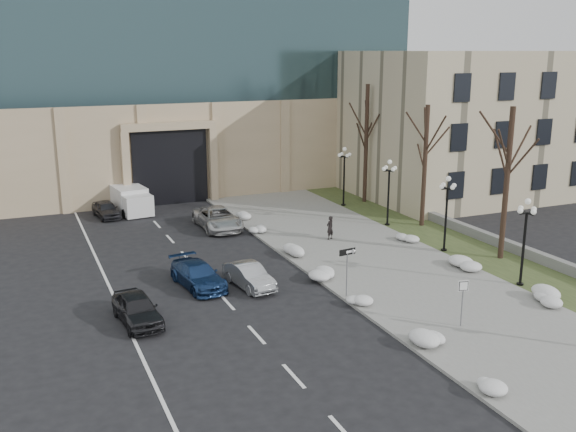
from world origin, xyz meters
name	(u,v)px	position (x,y,z in m)	size (l,w,h in m)	color
ground	(466,367)	(0.00, 0.00, 0.00)	(160.00, 160.00, 0.00)	black
sidewalk	(364,254)	(3.50, 14.00, 0.06)	(9.00, 40.00, 0.12)	gray
curb	(296,263)	(-1.00, 14.00, 0.07)	(0.30, 40.00, 0.14)	gray
grass_strip	(451,242)	(10.00, 14.00, 0.05)	(4.00, 40.00, 0.10)	#344221
stone_wall	(457,226)	(12.00, 16.00, 0.35)	(0.50, 30.00, 0.70)	slate
classical_building	(468,120)	(22.00, 27.98, 6.00)	(22.00, 18.12, 12.00)	tan
car_a	(137,309)	(-11.00, 9.35, 0.69)	(1.62, 4.03, 1.37)	black
car_b	(249,276)	(-4.77, 11.60, 0.62)	(1.32, 3.79, 1.25)	#999CA0
car_c	(198,275)	(-7.20, 12.74, 0.65)	(1.81, 4.45, 1.29)	navy
car_d	(218,218)	(-2.82, 23.23, 0.74)	(2.45, 5.31, 1.48)	#B8B8B8
car_e	(106,209)	(-9.50, 29.49, 0.62)	(1.47, 3.66, 1.25)	#2A2B2F
pedestrian	(330,228)	(2.95, 17.44, 0.89)	(0.57, 0.37, 1.55)	black
box_truck	(128,199)	(-7.60, 30.98, 0.94)	(2.82, 6.32, 1.94)	silver
one_way_sign	(350,257)	(-0.74, 8.12, 2.16)	(0.99, 0.28, 2.62)	slate
keep_sign	(463,294)	(2.08, 2.97, 1.67)	(0.48, 0.16, 2.27)	slate
snow_clump_a	(491,389)	(-0.66, -2.20, 0.30)	(1.10, 1.60, 0.36)	silver
snow_clump_b	(421,336)	(-0.36, 2.52, 0.30)	(1.10, 1.60, 0.36)	silver
snow_clump_c	(360,301)	(-0.80, 6.94, 0.30)	(1.10, 1.60, 0.36)	silver
snow_clump_d	(321,273)	(-0.72, 11.29, 0.30)	(1.10, 1.60, 0.36)	silver
snow_clump_e	(296,251)	(-0.36, 15.46, 0.30)	(1.10, 1.60, 0.36)	silver
snow_clump_f	(257,231)	(-0.88, 20.59, 0.30)	(1.10, 1.60, 0.36)	silver
snow_clump_g	(242,217)	(-0.60, 24.57, 0.30)	(1.10, 1.60, 0.36)	silver
snow_clump_h	(549,299)	(7.80, 3.52, 0.30)	(1.10, 1.60, 0.36)	silver
snow_clump_i	(467,265)	(7.43, 9.26, 0.30)	(1.10, 1.60, 0.36)	silver
snow_clump_j	(408,239)	(7.37, 14.99, 0.30)	(1.10, 1.60, 0.36)	silver
lamppost_a	(525,230)	(8.30, 6.00, 3.07)	(1.18, 1.18, 4.76)	black
lamppost_b	(447,204)	(8.30, 12.50, 3.07)	(1.18, 1.18, 4.76)	black
lamppost_c	(389,184)	(8.30, 19.00, 3.07)	(1.18, 1.18, 4.76)	black
lamppost_d	(344,168)	(8.30, 25.50, 3.07)	(1.18, 1.18, 4.76)	black
tree_near	(508,162)	(10.50, 10.00, 5.83)	(3.20, 3.20, 9.00)	black
tree_mid	(426,149)	(10.50, 18.00, 5.50)	(3.20, 3.20, 8.50)	black
tree_far	(367,127)	(10.50, 26.00, 6.15)	(3.20, 3.20, 9.50)	black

